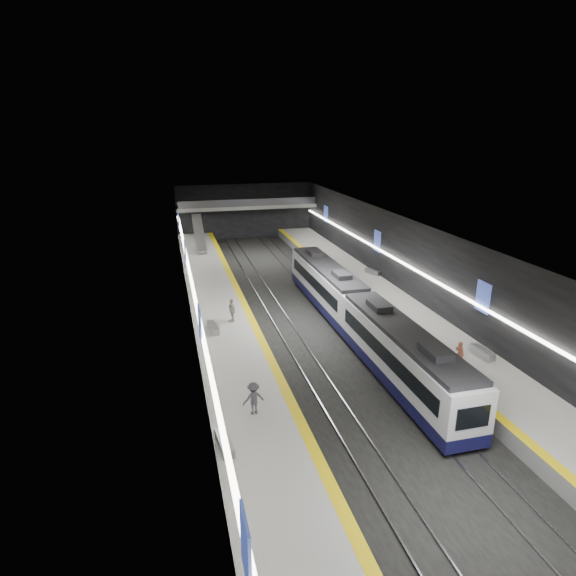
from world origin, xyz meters
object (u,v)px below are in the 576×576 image
object	(u,v)px
escalator	(199,234)
passenger_right_a	(459,354)
bench_right_near	(482,352)
bench_left_near	(225,444)
bench_right_far	(373,272)
bench_left_far	(213,328)
passenger_left_b	(254,398)
train	(357,312)
passenger_left_a	(232,310)

from	to	relation	value
escalator	passenger_right_a	xyz separation A→B (m)	(13.99, -36.91, -1.04)
passenger_right_a	bench_right_near	bearing A→B (deg)	-94.17
bench_left_near	bench_right_far	size ratio (longest dim) A/B	1.08
bench_left_far	passenger_left_b	size ratio (longest dim) A/B	1.11
bench_left_far	bench_right_near	bearing A→B (deg)	-33.82
escalator	bench_right_near	world-z (taller)	escalator
bench_right_near	passenger_left_b	size ratio (longest dim) A/B	1.11
train	passenger_left_b	xyz separation A→B (m)	(-10.07, -9.93, -0.26)
bench_left_near	passenger_right_a	xyz separation A→B (m)	(15.99, 4.74, 0.61)
train	passenger_right_a	world-z (taller)	train
bench_left_near	passenger_left_b	bearing A→B (deg)	47.59
passenger_right_a	passenger_left_a	distance (m)	17.46
escalator	train	bearing A→B (deg)	-71.04
bench_left_far	passenger_left_b	bearing A→B (deg)	-92.16
bench_right_far	passenger_left_a	world-z (taller)	passenger_left_a
bench_right_near	passenger_right_a	bearing A→B (deg)	-162.05
bench_left_far	passenger_right_a	xyz separation A→B (m)	(15.07, -9.73, 0.60)
train	passenger_left_b	bearing A→B (deg)	-135.40
bench_left_far	passenger_left_b	distance (m)	11.92
escalator	passenger_left_a	distance (m)	25.72
bench_right_near	train	bearing A→B (deg)	130.60
passenger_left_a	passenger_left_b	world-z (taller)	passenger_left_a
passenger_right_a	passenger_left_a	xyz separation A→B (m)	(-13.39, 11.21, 0.12)
bench_right_far	train	bearing A→B (deg)	-139.38
passenger_left_a	bench_right_far	bearing A→B (deg)	105.00
train	escalator	bearing A→B (deg)	108.96
train	passenger_right_a	distance (m)	8.76
train	passenger_right_a	xyz separation A→B (m)	(3.99, -7.80, -0.34)
bench_left_far	train	bearing A→B (deg)	-16.95
train	escalator	distance (m)	30.79
bench_right_far	bench_left_near	bearing A→B (deg)	-147.59
passenger_left_a	escalator	bearing A→B (deg)	166.49
passenger_right_a	passenger_left_b	bearing A→B (deg)	74.15
bench_right_far	passenger_left_b	distance (m)	28.44
escalator	passenger_left_a	bearing A→B (deg)	-88.67
bench_left_far	bench_right_near	distance (m)	19.60
passenger_left_a	bench_left_far	bearing A→B (deg)	-63.54
train	bench_right_near	world-z (taller)	train
bench_left_near	escalator	bearing A→B (deg)	81.42
bench_left_far	passenger_left_a	xyz separation A→B (m)	(1.68, 1.48, 0.73)
bench_left_near	passenger_left_b	world-z (taller)	passenger_left_b
passenger_right_a	bench_left_far	bearing A→B (deg)	32.68
bench_left_far	bench_right_far	size ratio (longest dim) A/B	1.09
escalator	bench_right_near	size ratio (longest dim) A/B	3.87
train	bench_left_far	distance (m)	11.29
bench_left_near	bench_right_near	size ratio (longest dim) A/B	0.99
bench_left_far	bench_right_near	world-z (taller)	same
train	passenger_left_a	size ratio (longest dim) A/B	15.34
bench_right_near	bench_left_near	bearing A→B (deg)	-165.34
passenger_left_a	passenger_left_b	xyz separation A→B (m)	(-0.67, -13.34, -0.05)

